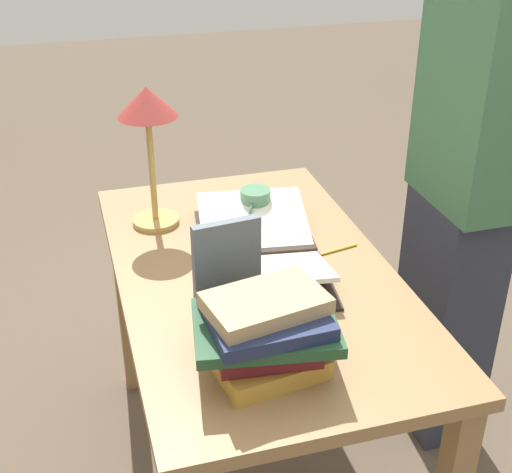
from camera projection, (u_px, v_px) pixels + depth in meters
name	position (u px, v px, depth m)	size (l,w,h in m)	color
reading_desk	(255.00, 308.00, 1.92)	(1.22, 0.71, 0.77)	#937047
open_book	(261.00, 249.00, 1.92)	(0.61, 0.39, 0.08)	black
book_stack_tall	(265.00, 332.00, 1.48)	(0.26, 0.33, 0.18)	#BC8933
book_standing_upright	(227.00, 272.00, 1.61)	(0.04, 0.16, 0.26)	slate
reading_lamp	(148.00, 118.00, 1.95)	(0.17, 0.17, 0.41)	tan
coffee_mug	(255.00, 205.00, 2.10)	(0.11, 0.09, 0.10)	#4C7F5B
pencil	(330.00, 252.00, 1.95)	(0.04, 0.17, 0.01)	gold
person_reader	(463.00, 192.00, 2.08)	(0.36, 0.21, 1.74)	#2D3342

